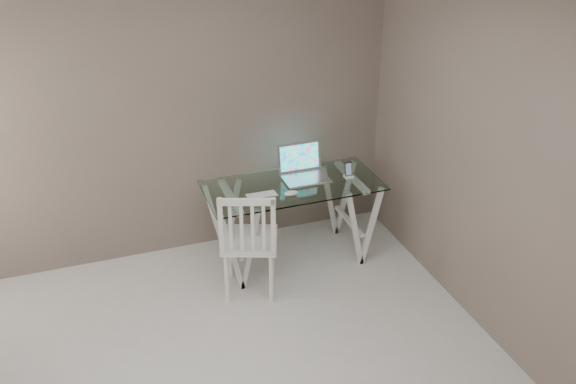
% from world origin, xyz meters
% --- Properties ---
extents(room, '(4.50, 4.52, 2.71)m').
position_xyz_m(room, '(-0.06, 0.02, 1.72)').
color(room, beige).
rests_on(room, ground).
extents(desk, '(1.50, 0.70, 0.75)m').
position_xyz_m(desk, '(0.95, 1.71, 0.38)').
color(desk, silver).
rests_on(desk, ground).
extents(chair, '(0.57, 0.57, 0.97)m').
position_xyz_m(chair, '(0.44, 1.33, 0.53)').
color(chair, white).
rests_on(chair, ground).
extents(laptop, '(0.39, 0.32, 0.28)m').
position_xyz_m(laptop, '(1.09, 1.84, 0.81)').
color(laptop, silver).
rests_on(laptop, desk).
extents(keyboard, '(0.27, 0.11, 0.01)m').
position_xyz_m(keyboard, '(0.64, 1.61, 0.75)').
color(keyboard, silver).
rests_on(keyboard, desk).
extents(mouse, '(0.12, 0.07, 0.04)m').
position_xyz_m(mouse, '(0.88, 1.54, 0.76)').
color(mouse, white).
rests_on(mouse, desk).
extents(phone_dock, '(0.07, 0.07, 0.14)m').
position_xyz_m(phone_dock, '(1.46, 1.68, 0.78)').
color(phone_dock, white).
rests_on(phone_dock, desk).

